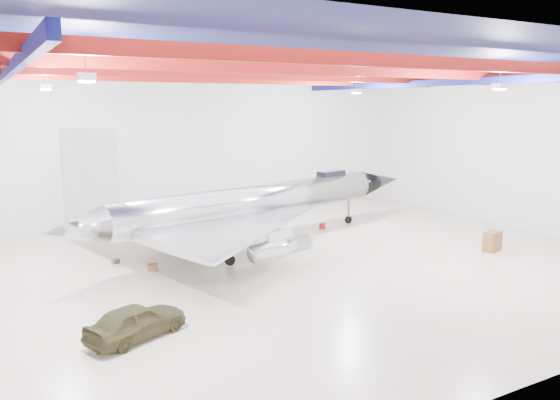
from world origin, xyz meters
TOP-DOWN VIEW (x-y plane):
  - floor at (0.00, 0.00)m, footprint 40.00×40.00m
  - wall_back at (0.00, 15.00)m, footprint 40.00×0.00m
  - wall_right at (20.00, 0.00)m, footprint 0.00×30.00m
  - ceiling at (0.00, 0.00)m, footprint 40.00×40.00m
  - ceiling_structure at (0.00, 0.00)m, footprint 39.50×29.50m
  - jet_aircraft at (1.61, 5.01)m, footprint 27.81×19.47m
  - jeep at (-8.61, -5.40)m, footprint 4.31×3.03m
  - desk at (13.48, -3.37)m, footprint 1.45×0.99m
  - crate_ply at (-5.67, 2.69)m, footprint 0.61×0.53m
  - engine_drum at (0.38, 2.21)m, footprint 0.62×0.62m
  - parts_bin at (1.73, 5.63)m, footprint 0.68×0.60m
  - crate_small at (-7.12, 5.05)m, footprint 0.44×0.39m
  - tool_chest at (7.73, 6.59)m, footprint 0.57×0.57m
  - spares_box at (2.42, 10.97)m, footprint 0.40×0.40m

SIDE VIEW (x-z plane):
  - floor at x=0.00m, z-range 0.00..0.00m
  - crate_small at x=-7.12m, z-range 0.00..0.26m
  - spares_box at x=2.42m, z-range 0.00..0.36m
  - crate_ply at x=-5.67m, z-range 0.00..0.37m
  - parts_bin at x=1.73m, z-range 0.00..0.40m
  - tool_chest at x=7.73m, z-range 0.00..0.42m
  - engine_drum at x=0.38m, z-range 0.00..0.46m
  - desk at x=13.48m, z-range 0.00..1.22m
  - jeep at x=-8.61m, z-range 0.00..1.36m
  - jet_aircraft at x=1.61m, z-range -1.32..6.37m
  - wall_back at x=0.00m, z-range -14.50..25.50m
  - wall_right at x=20.00m, z-range -9.50..20.50m
  - ceiling_structure at x=0.00m, z-range 9.79..10.86m
  - ceiling at x=0.00m, z-range 11.00..11.00m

